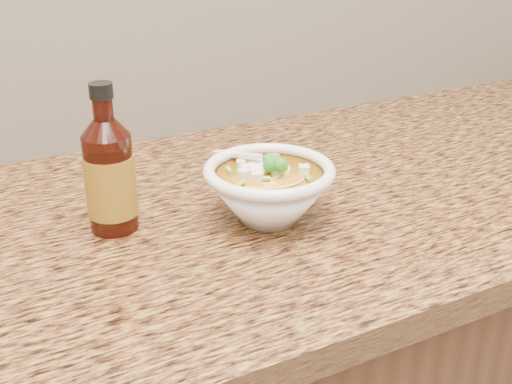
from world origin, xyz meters
name	(u,v)px	position (x,y,z in m)	size (l,w,h in m)	color
counter_slab	(147,234)	(0.00, 1.68, 0.88)	(4.00, 0.68, 0.04)	olive
soup_bowl	(269,192)	(0.15, 1.60, 0.94)	(0.18, 0.20, 0.10)	white
hot_sauce_bottle	(110,176)	(-0.04, 1.68, 0.98)	(0.09, 0.09, 0.20)	#3B0F08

